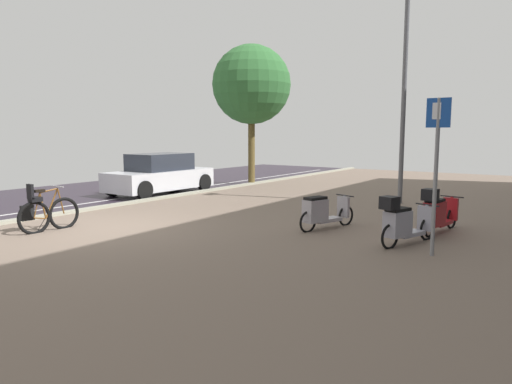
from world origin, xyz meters
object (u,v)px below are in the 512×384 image
Objects in this scene: parking_sign at (436,161)px; bicycle_foreground at (46,213)px; scooter_far at (322,212)px; scooter_mid at (403,222)px; street_tree at (251,85)px; parked_car_near at (160,175)px; lamp_post at (404,87)px; scooter_near at (437,213)px.

bicycle_foreground is at bearing -160.60° from parking_sign.
scooter_mid is at bearing -13.79° from scooter_far.
scooter_far is 0.29× the size of street_tree.
parked_car_near is 0.62× the size of lamp_post.
lamp_post reaches higher than scooter_far.
scooter_mid is at bearing 146.60° from parking_sign.
street_tree is (-8.87, 5.70, 3.66)m from scooter_near.
street_tree is (-8.59, 7.19, 3.66)m from scooter_mid.
bicycle_foreground is 11.07m from street_tree.
bicycle_foreground is 10.40m from lamp_post.
street_tree is at bearing 134.69° from scooter_far.
parking_sign is 0.48× the size of street_tree.
lamp_post reaches higher than scooter_near.
lamp_post is at bearing 117.38° from scooter_near.
bicycle_foreground is 0.52× the size of parking_sign.
parked_car_near is (-7.64, 2.42, 0.26)m from scooter_far.
parking_sign reaches higher than scooter_far.
scooter_far is at bearing -45.31° from street_tree.
bicycle_foreground is 0.23× the size of lamp_post.
parking_sign is at bearing 19.40° from bicycle_foreground.
lamp_post is (-2.38, 5.80, 1.84)m from parking_sign.
parked_car_near is 1.45× the size of parking_sign.
street_tree reaches higher than bicycle_foreground.
parking_sign reaches higher than bicycle_foreground.
bicycle_foreground is 0.25× the size of street_tree.
scooter_near is 5.33m from lamp_post.
parked_car_near reaches higher than scooter_far.
scooter_mid is 0.60× the size of parking_sign.
parking_sign is (0.38, -1.92, 1.22)m from scooter_near.
parked_car_near reaches higher than scooter_near.
lamp_post reaches higher than street_tree.
scooter_near is at bearing -8.18° from parked_car_near.
scooter_far is 8.02m from parked_car_near.
scooter_near is 1.51m from scooter_mid.
parking_sign is (7.57, 2.67, 1.28)m from bicycle_foreground.
scooter_mid is (6.91, 3.10, 0.06)m from bicycle_foreground.
scooter_mid is at bearing 24.21° from bicycle_foreground.
parking_sign is (2.62, -0.92, 1.28)m from scooter_far.
scooter_near is 2.45m from scooter_far.
lamp_post is (7.87, 2.46, 2.86)m from parked_car_near.
scooter_far is 5.79m from lamp_post.
scooter_mid reaches higher than scooter_far.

